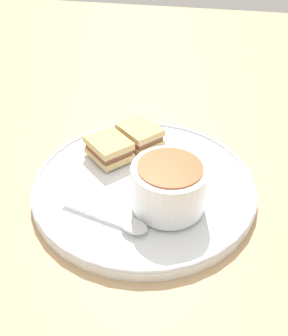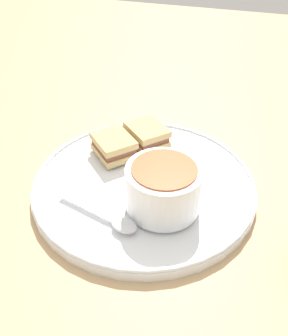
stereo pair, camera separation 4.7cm
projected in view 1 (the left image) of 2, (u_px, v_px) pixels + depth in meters
The scene contains 6 objects.
ground_plane at pixel (144, 186), 0.49m from camera, with size 2.40×2.40×0.00m, color tan.
plate at pixel (144, 182), 0.49m from camera, with size 0.33×0.33×0.02m.
soup_bowl at pixel (169, 185), 0.42m from camera, with size 0.10×0.10×0.06m.
spoon at pixel (127, 224), 0.40m from camera, with size 0.04×0.12×0.01m.
sandwich_half_near at pixel (140, 135), 0.54m from camera, with size 0.08×0.09×0.03m.
sandwich_half_far at pixel (109, 148), 0.51m from camera, with size 0.08×0.09×0.03m.
Camera 1 is at (0.36, 0.09, 0.33)m, focal length 35.00 mm.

